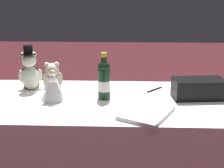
{
  "coord_description": "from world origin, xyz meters",
  "views": [
    {
      "loc": [
        -0.06,
        1.75,
        1.4
      ],
      "look_at": [
        0.0,
        0.0,
        0.83
      ],
      "focal_mm": 48.95,
      "sensor_mm": 36.0,
      "label": 1
    }
  ],
  "objects": [
    {
      "name": "guestbook",
      "position": [
        -0.2,
        0.22,
        0.74
      ],
      "size": [
        0.34,
        0.37,
        0.02
      ],
      "primitive_type": "cube",
      "rotation": [
        0.0,
        0.0,
        -0.49
      ],
      "color": "white",
      "rests_on": "reception_table"
    },
    {
      "name": "reception_table",
      "position": [
        0.0,
        0.0,
        0.37
      ],
      "size": [
        1.68,
        0.75,
        0.73
      ],
      "primitive_type": "cube",
      "color": "white",
      "rests_on": "ground_plane"
    },
    {
      "name": "teddy_bear_bride",
      "position": [
        0.36,
        -0.01,
        0.84
      ],
      "size": [
        0.17,
        0.21,
        0.23
      ],
      "color": "white",
      "rests_on": "reception_table"
    },
    {
      "name": "signing_pen",
      "position": [
        -0.27,
        -0.18,
        0.74
      ],
      "size": [
        0.11,
        0.12,
        0.01
      ],
      "color": "black",
      "rests_on": "reception_table"
    },
    {
      "name": "champagne_bottle",
      "position": [
        0.05,
        -0.02,
        0.86
      ],
      "size": [
        0.08,
        0.08,
        0.29
      ],
      "color": "#13331B",
      "rests_on": "reception_table"
    },
    {
      "name": "teddy_bear_groom",
      "position": [
        0.55,
        -0.18,
        0.85
      ],
      "size": [
        0.15,
        0.14,
        0.3
      ],
      "color": "beige",
      "rests_on": "reception_table"
    },
    {
      "name": "gift_case_black",
      "position": [
        -0.53,
        -0.05,
        0.79
      ],
      "size": [
        0.32,
        0.18,
        0.12
      ],
      "color": "black",
      "rests_on": "reception_table"
    }
  ]
}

